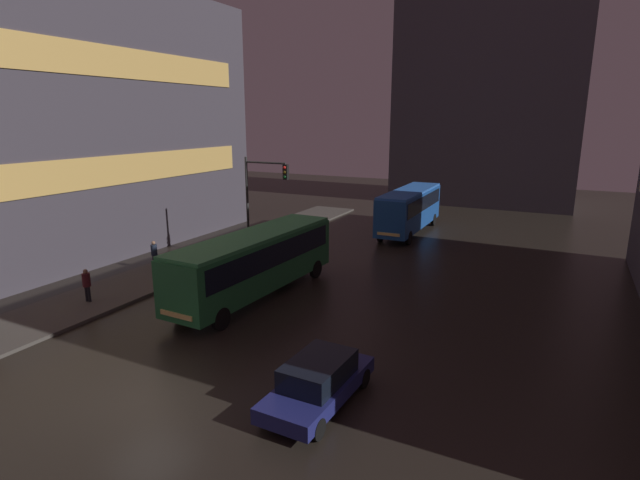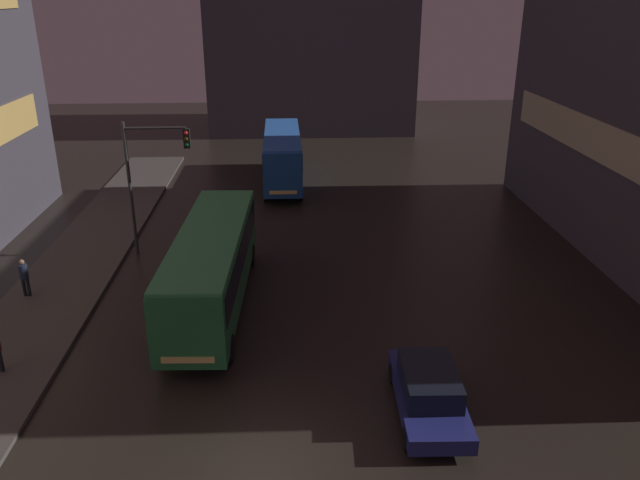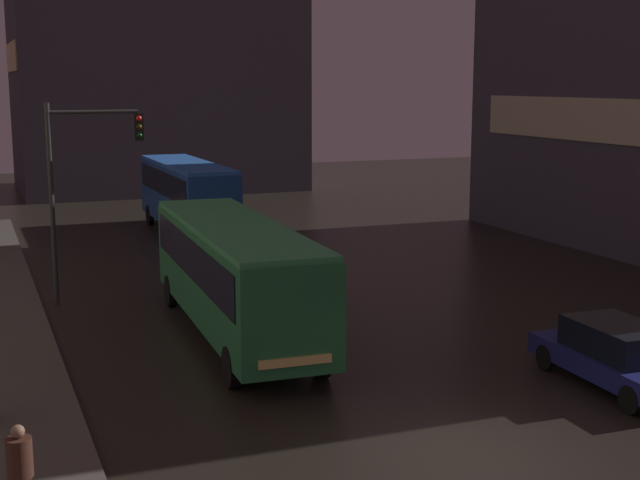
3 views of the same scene
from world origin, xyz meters
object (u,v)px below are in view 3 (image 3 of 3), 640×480
at_px(bus_far, 187,190).
at_px(traffic_light_main, 83,170).
at_px(bus_near, 235,267).
at_px(pedestrian_near, 20,464).
at_px(car_taxi, 617,355).

distance_m(bus_far, traffic_light_main, 13.33).
bearing_deg(bus_far, traffic_light_main, 61.89).
xyz_separation_m(bus_near, bus_far, (2.77, 17.33, 0.09)).
distance_m(bus_near, traffic_light_main, 7.00).
distance_m(bus_far, pedestrian_near, 28.24).
bearing_deg(bus_near, traffic_light_main, -57.11).
height_order(bus_near, bus_far, bus_far).
bearing_deg(car_taxi, bus_near, -43.50).
relative_size(bus_far, pedestrian_near, 6.18).
bearing_deg(bus_far, bus_near, 80.51).
xyz_separation_m(bus_near, pedestrian_near, (-6.33, -9.39, -0.87)).
distance_m(car_taxi, traffic_light_main, 17.15).
bearing_deg(traffic_light_main, pedestrian_near, -101.23).
distance_m(bus_near, pedestrian_near, 11.35).
bearing_deg(car_taxi, traffic_light_main, -48.98).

